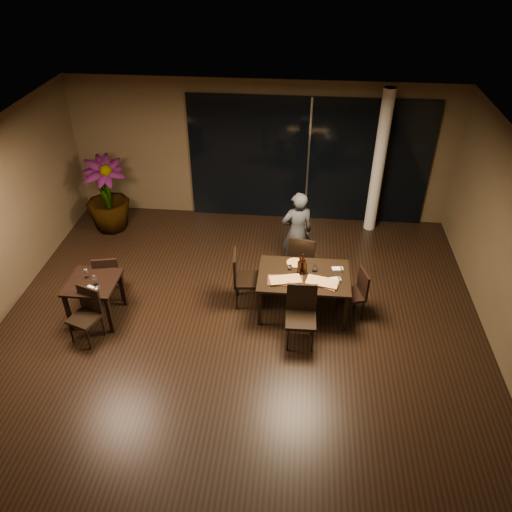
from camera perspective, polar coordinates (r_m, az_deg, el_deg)
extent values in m
plane|color=black|center=(8.14, -2.04, -9.38)|extent=(8.00, 8.00, 0.00)
cube|color=#4D4029|center=(10.70, 0.57, 11.93)|extent=(8.00, 0.10, 3.00)
cube|color=silver|center=(6.41, -2.60, 10.34)|extent=(8.00, 8.00, 0.04)
cube|color=black|center=(10.65, 5.98, 10.73)|extent=(5.00, 0.06, 2.70)
cylinder|color=silver|center=(10.42, 13.85, 10.24)|extent=(0.24, 0.24, 3.00)
cube|color=black|center=(8.23, 5.49, -2.28)|extent=(1.50, 1.00, 0.04)
cube|color=black|center=(8.14, 0.41, -5.97)|extent=(0.06, 0.06, 0.71)
cube|color=black|center=(8.16, 10.16, -6.49)|extent=(0.06, 0.06, 0.71)
cube|color=black|center=(8.82, 0.92, -2.24)|extent=(0.06, 0.06, 0.71)
cube|color=black|center=(8.84, 9.88, -2.73)|extent=(0.06, 0.06, 0.71)
cube|color=black|center=(8.48, -18.21, -2.87)|extent=(0.80, 0.80, 0.04)
cube|color=black|center=(8.60, -20.65, -6.05)|extent=(0.06, 0.06, 0.71)
cube|color=black|center=(8.34, -16.40, -6.50)|extent=(0.06, 0.06, 0.71)
cube|color=black|center=(9.07, -19.02, -3.28)|extent=(0.06, 0.06, 0.71)
cube|color=black|center=(8.82, -14.97, -3.62)|extent=(0.06, 0.06, 0.71)
cube|color=black|center=(9.09, 5.43, -0.21)|extent=(0.55, 0.55, 0.05)
cylinder|color=black|center=(9.35, 6.75, -0.96)|extent=(0.04, 0.04, 0.48)
cylinder|color=black|center=(9.41, 4.49, -0.56)|extent=(0.04, 0.04, 0.48)
cylinder|color=black|center=(9.05, 6.26, -2.31)|extent=(0.04, 0.04, 0.48)
cylinder|color=black|center=(9.11, 3.92, -1.88)|extent=(0.04, 0.04, 0.48)
cube|color=black|center=(8.77, 5.22, 0.44)|extent=(0.46, 0.14, 0.53)
cube|color=black|center=(7.78, 5.14, -7.28)|extent=(0.48, 0.48, 0.05)
cylinder|color=black|center=(7.80, 3.62, -9.46)|extent=(0.04, 0.04, 0.48)
cylinder|color=black|center=(7.81, 6.46, -9.57)|extent=(0.04, 0.04, 0.48)
cylinder|color=black|center=(8.07, 3.69, -7.57)|extent=(0.04, 0.04, 0.48)
cylinder|color=black|center=(8.08, 6.41, -7.68)|extent=(0.04, 0.04, 0.48)
cube|color=black|center=(7.76, 5.24, -4.78)|extent=(0.47, 0.05, 0.53)
cube|color=black|center=(8.51, -0.92, -2.74)|extent=(0.52, 0.52, 0.05)
cylinder|color=black|center=(8.51, 0.39, -4.83)|extent=(0.04, 0.04, 0.48)
cylinder|color=black|center=(8.81, 0.37, -3.22)|extent=(0.04, 0.04, 0.48)
cylinder|color=black|center=(8.51, -2.23, -4.83)|extent=(0.04, 0.04, 0.48)
cylinder|color=black|center=(8.81, -2.15, -3.22)|extent=(0.04, 0.04, 0.48)
cube|color=black|center=(8.35, -2.41, -1.28)|extent=(0.09, 0.47, 0.54)
cube|color=black|center=(8.45, 10.81, -4.42)|extent=(0.50, 0.50, 0.05)
cylinder|color=black|center=(8.64, 9.28, -4.94)|extent=(0.03, 0.03, 0.41)
cylinder|color=black|center=(8.41, 9.98, -6.35)|extent=(0.03, 0.03, 0.41)
cylinder|color=black|center=(8.75, 11.32, -4.66)|extent=(0.03, 0.03, 0.41)
cylinder|color=black|center=(8.52, 12.08, -6.03)|extent=(0.03, 0.03, 0.41)
cube|color=black|center=(8.37, 12.15, -3.05)|extent=(0.15, 0.40, 0.46)
cube|color=black|center=(9.05, -16.36, -2.18)|extent=(0.50, 0.50, 0.05)
cylinder|color=black|center=(9.28, -14.97, -2.54)|extent=(0.03, 0.03, 0.43)
cylinder|color=black|center=(9.34, -17.06, -2.67)|extent=(0.03, 0.03, 0.43)
cylinder|color=black|center=(9.01, -15.18, -3.87)|extent=(0.03, 0.03, 0.43)
cylinder|color=black|center=(9.07, -17.34, -3.99)|extent=(0.03, 0.03, 0.43)
cube|color=black|center=(8.76, -16.75, -1.68)|extent=(0.42, 0.13, 0.48)
cube|color=black|center=(8.28, -19.02, -6.75)|extent=(0.54, 0.54, 0.05)
cylinder|color=black|center=(8.44, -20.38, -8.16)|extent=(0.03, 0.03, 0.43)
cylinder|color=black|center=(8.24, -18.62, -8.95)|extent=(0.03, 0.03, 0.43)
cylinder|color=black|center=(8.61, -18.86, -6.80)|extent=(0.03, 0.03, 0.43)
cylinder|color=black|center=(8.41, -17.10, -7.54)|extent=(0.03, 0.03, 0.43)
cube|color=black|center=(8.23, -18.47, -4.73)|extent=(0.41, 0.18, 0.48)
imported|color=#2B2E30|center=(9.20, 4.70, 2.76)|extent=(0.62, 0.50, 1.61)
imported|color=#1C501A|center=(10.88, -16.72, 6.69)|extent=(1.18, 1.18, 1.59)
cube|color=#4B2818|center=(8.06, 3.36, -2.82)|extent=(0.58, 0.31, 0.01)
cube|color=#4C2918|center=(8.07, 7.56, -3.06)|extent=(0.56, 0.42, 0.01)
cylinder|color=#AB2E13|center=(8.46, 4.46, -0.80)|extent=(0.27, 0.27, 0.01)
cylinder|color=white|center=(8.29, 3.91, -1.33)|extent=(0.07, 0.07, 0.08)
cylinder|color=white|center=(8.29, 6.73, -1.45)|extent=(0.08, 0.08, 0.10)
cube|color=white|center=(8.18, 9.05, -2.62)|extent=(0.20, 0.14, 0.01)
cube|color=white|center=(8.41, 9.30, -1.43)|extent=(0.19, 0.13, 0.01)
cube|color=white|center=(8.30, -18.34, -3.56)|extent=(0.21, 0.17, 0.01)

